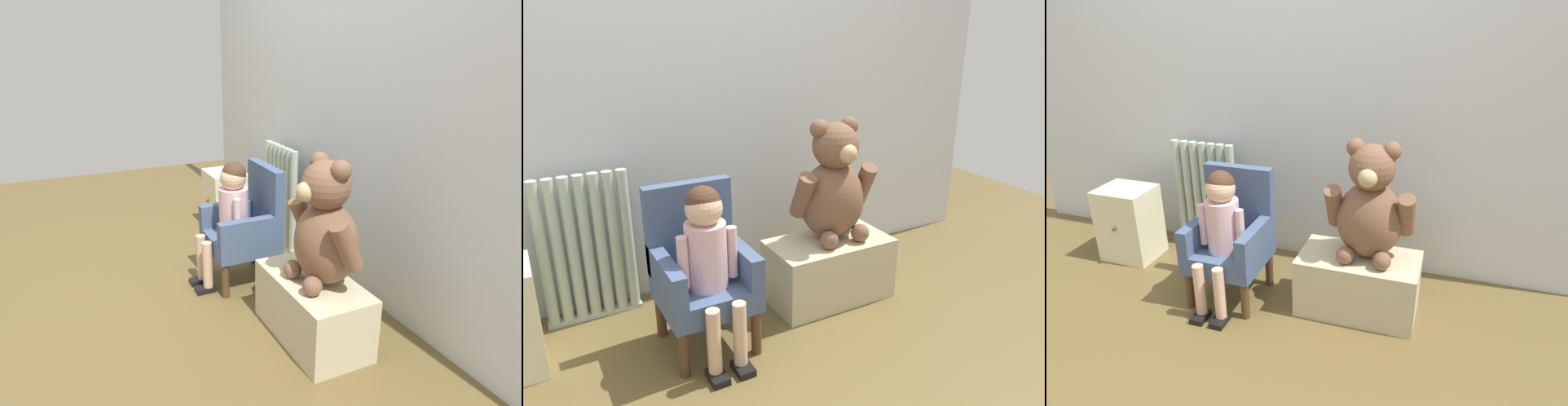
# 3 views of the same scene
# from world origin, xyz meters

# --- Properties ---
(ground_plane) EXTENTS (6.00, 6.00, 0.00)m
(ground_plane) POSITION_xyz_m (0.00, 0.00, 0.00)
(ground_plane) COLOR brown
(back_wall) EXTENTS (3.80, 0.05, 2.40)m
(back_wall) POSITION_xyz_m (0.00, 1.12, 1.20)
(back_wall) COLOR silver
(back_wall) RESTS_ON ground_plane
(radiator) EXTENTS (0.43, 0.05, 0.71)m
(radiator) POSITION_xyz_m (-0.51, 0.99, 0.35)
(radiator) COLOR #ACBCA9
(radiator) RESTS_ON ground_plane
(small_dresser) EXTENTS (0.32, 0.29, 0.46)m
(small_dresser) POSITION_xyz_m (-0.91, 0.73, 0.23)
(small_dresser) COLOR beige
(small_dresser) RESTS_ON ground_plane
(child_armchair) EXTENTS (0.38, 0.39, 0.70)m
(child_armchair) POSITION_xyz_m (-0.12, 0.57, 0.34)
(child_armchair) COLOR #41567A
(child_armchair) RESTS_ON ground_plane
(child_figure) EXTENTS (0.25, 0.35, 0.74)m
(child_figure) POSITION_xyz_m (-0.12, 0.46, 0.48)
(child_figure) COLOR beige
(child_figure) RESTS_ON ground_plane
(low_bench) EXTENTS (0.61, 0.33, 0.32)m
(low_bench) POSITION_xyz_m (0.57, 0.61, 0.16)
(low_bench) COLOR #BDB38F
(low_bench) RESTS_ON ground_plane
(large_teddy_bear) EXTENTS (0.44, 0.31, 0.60)m
(large_teddy_bear) POSITION_xyz_m (0.61, 0.64, 0.58)
(large_teddy_bear) COLOR brown
(large_teddy_bear) RESTS_ON low_bench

